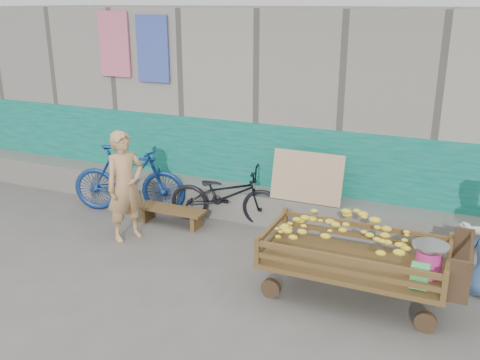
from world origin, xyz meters
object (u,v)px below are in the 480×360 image
at_px(bench, 172,212).
at_px(bicycle_blue, 129,179).
at_px(vendor_man, 125,186).
at_px(bicycle_dark, 225,195).
at_px(banana_cart, 351,246).

distance_m(bench, bicycle_blue, 0.93).
distance_m(vendor_man, bicycle_dark, 1.46).
bearing_deg(vendor_man, banana_cart, -68.52).
height_order(bench, vendor_man, vendor_man).
bearing_deg(bicycle_blue, vendor_man, -162.76).
xyz_separation_m(vendor_man, bicycle_blue, (-0.54, 0.83, -0.23)).
bearing_deg(bicycle_dark, vendor_man, 124.13).
distance_m(vendor_man, bicycle_blue, 1.01).
distance_m(bench, bicycle_dark, 0.81).
height_order(banana_cart, bicycle_dark, banana_cart).
height_order(banana_cart, bench, banana_cart).
bearing_deg(bicycle_blue, bicycle_dark, -98.31).
height_order(banana_cart, bicycle_blue, bicycle_blue).
height_order(bicycle_dark, bicycle_blue, bicycle_blue).
xyz_separation_m(banana_cart, bicycle_dark, (-2.12, 1.34, -0.19)).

